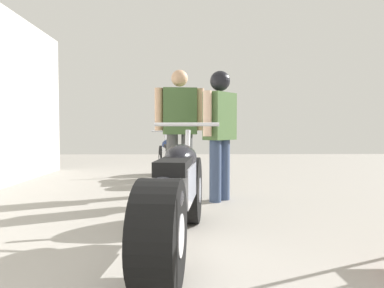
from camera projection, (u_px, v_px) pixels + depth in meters
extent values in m
plane|color=gray|center=(183.00, 210.00, 3.95)|extent=(17.33, 17.33, 0.00)
cylinder|color=black|center=(187.00, 190.00, 3.44)|extent=(0.32, 0.67, 0.65)
cylinder|color=silver|center=(187.00, 190.00, 3.44)|extent=(0.28, 0.27, 0.25)
cylinder|color=black|center=(160.00, 235.00, 1.98)|extent=(0.32, 0.67, 0.65)
cylinder|color=silver|center=(160.00, 235.00, 1.98)|extent=(0.28, 0.27, 0.25)
cube|color=silver|center=(177.00, 183.00, 2.71)|extent=(0.31, 0.67, 0.28)
ellipsoid|color=black|center=(181.00, 158.00, 2.92)|extent=(0.32, 0.55, 0.22)
cube|color=black|center=(174.00, 166.00, 2.52)|extent=(0.28, 0.51, 0.10)
ellipsoid|color=black|center=(161.00, 198.00, 2.02)|extent=(0.31, 0.47, 0.24)
cylinder|color=silver|center=(187.00, 160.00, 3.39)|extent=(0.08, 0.26, 0.59)
cylinder|color=silver|center=(186.00, 124.00, 3.33)|extent=(0.63, 0.11, 0.04)
cylinder|color=silver|center=(151.00, 229.00, 2.43)|extent=(0.15, 0.56, 0.09)
cylinder|color=black|center=(166.00, 160.00, 7.05)|extent=(0.33, 0.62, 0.59)
cylinder|color=silver|center=(166.00, 160.00, 7.05)|extent=(0.28, 0.26, 0.22)
cylinder|color=black|center=(175.00, 167.00, 5.74)|extent=(0.33, 0.62, 0.59)
cylinder|color=silver|center=(175.00, 167.00, 5.74)|extent=(0.28, 0.26, 0.22)
cube|color=silver|center=(170.00, 154.00, 6.39)|extent=(0.32, 0.62, 0.26)
ellipsoid|color=navy|center=(168.00, 145.00, 6.58)|extent=(0.32, 0.51, 0.20)
cube|color=black|center=(171.00, 147.00, 6.22)|extent=(0.27, 0.47, 0.09)
ellipsoid|color=navy|center=(174.00, 156.00, 5.78)|extent=(0.30, 0.44, 0.22)
cylinder|color=silver|center=(166.00, 147.00, 7.00)|extent=(0.08, 0.24, 0.53)
cylinder|color=silver|center=(166.00, 131.00, 6.95)|extent=(0.57, 0.13, 0.03)
cylinder|color=silver|center=(164.00, 170.00, 6.11)|extent=(0.17, 0.51, 0.08)
cylinder|color=#4C4C4C|center=(187.00, 164.00, 4.97)|extent=(0.18, 0.18, 0.85)
cylinder|color=#4C4C4C|center=(172.00, 164.00, 4.95)|extent=(0.18, 0.18, 0.85)
cube|color=#476638|center=(180.00, 111.00, 4.93)|extent=(0.49, 0.30, 0.65)
cylinder|color=tan|center=(200.00, 110.00, 4.96)|extent=(0.13, 0.13, 0.60)
cylinder|color=tan|center=(159.00, 109.00, 4.89)|extent=(0.13, 0.13, 0.60)
sphere|color=tan|center=(180.00, 78.00, 4.91)|extent=(0.24, 0.24, 0.24)
cylinder|color=#384766|center=(215.00, 171.00, 4.40)|extent=(0.21, 0.21, 0.79)
cylinder|color=#384766|center=(224.00, 170.00, 4.55)|extent=(0.21, 0.21, 0.79)
cube|color=#476638|center=(220.00, 116.00, 4.44)|extent=(0.46, 0.48, 0.60)
cylinder|color=beige|center=(207.00, 114.00, 4.23)|extent=(0.15, 0.15, 0.55)
cylinder|color=beige|center=(231.00, 115.00, 4.65)|extent=(0.15, 0.15, 0.55)
sphere|color=black|center=(220.00, 82.00, 4.42)|extent=(0.22, 0.22, 0.22)
sphere|color=black|center=(220.00, 81.00, 4.42)|extent=(0.26, 0.26, 0.26)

